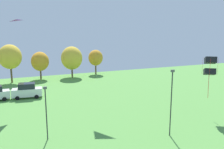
{
  "coord_description": "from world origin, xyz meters",
  "views": [
    {
      "loc": [
        -4.11,
        1.95,
        11.14
      ],
      "look_at": [
        1.36,
        15.14,
        8.39
      ],
      "focal_mm": 38.0,
      "sensor_mm": 36.0,
      "label": 1
    }
  ],
  "objects_px": {
    "light_post_1": "(46,110)",
    "treeline_tree_2": "(10,57)",
    "kite_flying_6": "(9,27)",
    "light_post_0": "(171,100)",
    "treeline_tree_4": "(72,58)",
    "parked_car_second_from_left": "(27,91)",
    "kite_flying_0": "(210,66)",
    "treeline_tree_5": "(96,58)",
    "kite_flying_11": "(93,5)",
    "treeline_tree_3": "(40,61)"
  },
  "relations": [
    {
      "from": "light_post_1",
      "to": "treeline_tree_2",
      "type": "relative_size",
      "value": 0.69
    },
    {
      "from": "kite_flying_6",
      "to": "treeline_tree_2",
      "type": "bearing_deg",
      "value": 91.69
    },
    {
      "from": "light_post_0",
      "to": "treeline_tree_4",
      "type": "relative_size",
      "value": 0.99
    },
    {
      "from": "parked_car_second_from_left",
      "to": "light_post_0",
      "type": "height_order",
      "value": "light_post_0"
    },
    {
      "from": "kite_flying_0",
      "to": "parked_car_second_from_left",
      "type": "height_order",
      "value": "kite_flying_0"
    },
    {
      "from": "light_post_0",
      "to": "light_post_1",
      "type": "bearing_deg",
      "value": 161.44
    },
    {
      "from": "kite_flying_0",
      "to": "treeline_tree_5",
      "type": "bearing_deg",
      "value": 96.83
    },
    {
      "from": "kite_flying_11",
      "to": "light_post_0",
      "type": "xyz_separation_m",
      "value": [
        4.07,
        -13.19,
        -10.53
      ]
    },
    {
      "from": "kite_flying_0",
      "to": "treeline_tree_5",
      "type": "xyz_separation_m",
      "value": [
        -3.97,
        33.18,
        -2.47
      ]
    },
    {
      "from": "parked_car_second_from_left",
      "to": "kite_flying_0",
      "type": "bearing_deg",
      "value": -32.88
    },
    {
      "from": "kite_flying_0",
      "to": "treeline_tree_4",
      "type": "bearing_deg",
      "value": 108.02
    },
    {
      "from": "kite_flying_11",
      "to": "treeline_tree_5",
      "type": "bearing_deg",
      "value": 70.78
    },
    {
      "from": "kite_flying_0",
      "to": "kite_flying_11",
      "type": "distance_m",
      "value": 17.62
    },
    {
      "from": "kite_flying_11",
      "to": "parked_car_second_from_left",
      "type": "xyz_separation_m",
      "value": [
        -9.09,
        7.43,
        -13.28
      ]
    },
    {
      "from": "kite_flying_0",
      "to": "kite_flying_11",
      "type": "relative_size",
      "value": 1.96
    },
    {
      "from": "light_post_1",
      "to": "parked_car_second_from_left",
      "type": "bearing_deg",
      "value": 93.59
    },
    {
      "from": "treeline_tree_4",
      "to": "treeline_tree_5",
      "type": "bearing_deg",
      "value": 13.01
    },
    {
      "from": "kite_flying_6",
      "to": "light_post_1",
      "type": "bearing_deg",
      "value": -77.97
    },
    {
      "from": "kite_flying_6",
      "to": "kite_flying_11",
      "type": "relative_size",
      "value": 0.95
    },
    {
      "from": "light_post_0",
      "to": "kite_flying_6",
      "type": "bearing_deg",
      "value": 130.24
    },
    {
      "from": "treeline_tree_2",
      "to": "treeline_tree_4",
      "type": "bearing_deg",
      "value": 4.29
    },
    {
      "from": "light_post_0",
      "to": "treeline_tree_2",
      "type": "height_order",
      "value": "treeline_tree_2"
    },
    {
      "from": "kite_flying_6",
      "to": "treeline_tree_2",
      "type": "distance_m",
      "value": 17.02
    },
    {
      "from": "treeline_tree_2",
      "to": "treeline_tree_3",
      "type": "relative_size",
      "value": 1.3
    },
    {
      "from": "parked_car_second_from_left",
      "to": "light_post_1",
      "type": "distance_m",
      "value": 16.7
    },
    {
      "from": "treeline_tree_3",
      "to": "treeline_tree_4",
      "type": "height_order",
      "value": "treeline_tree_4"
    },
    {
      "from": "parked_car_second_from_left",
      "to": "light_post_0",
      "type": "distance_m",
      "value": 24.61
    },
    {
      "from": "treeline_tree_2",
      "to": "kite_flying_11",
      "type": "bearing_deg",
      "value": -60.87
    },
    {
      "from": "kite_flying_11",
      "to": "light_post_1",
      "type": "relative_size",
      "value": 0.49
    },
    {
      "from": "kite_flying_11",
      "to": "light_post_1",
      "type": "xyz_separation_m",
      "value": [
        -8.05,
        -9.12,
        -11.31
      ]
    },
    {
      "from": "treeline_tree_3",
      "to": "treeline_tree_5",
      "type": "height_order",
      "value": "treeline_tree_3"
    },
    {
      "from": "treeline_tree_2",
      "to": "treeline_tree_4",
      "type": "relative_size",
      "value": 1.12
    },
    {
      "from": "light_post_1",
      "to": "treeline_tree_3",
      "type": "height_order",
      "value": "treeline_tree_3"
    },
    {
      "from": "light_post_1",
      "to": "treeline_tree_3",
      "type": "bearing_deg",
      "value": 85.11
    },
    {
      "from": "kite_flying_11",
      "to": "treeline_tree_4",
      "type": "xyz_separation_m",
      "value": [
        1.67,
        21.52,
        -10.0
      ]
    },
    {
      "from": "kite_flying_11",
      "to": "treeline_tree_2",
      "type": "relative_size",
      "value": 0.34
    },
    {
      "from": "parked_car_second_from_left",
      "to": "light_post_1",
      "type": "height_order",
      "value": "light_post_1"
    },
    {
      "from": "kite_flying_0",
      "to": "kite_flying_11",
      "type": "height_order",
      "value": "kite_flying_11"
    },
    {
      "from": "kite_flying_6",
      "to": "treeline_tree_4",
      "type": "height_order",
      "value": "kite_flying_6"
    },
    {
      "from": "light_post_1",
      "to": "treeline_tree_2",
      "type": "bearing_deg",
      "value": 96.52
    },
    {
      "from": "kite_flying_6",
      "to": "parked_car_second_from_left",
      "type": "bearing_deg",
      "value": 56.52
    },
    {
      "from": "treeline_tree_2",
      "to": "treeline_tree_4",
      "type": "height_order",
      "value": "treeline_tree_2"
    },
    {
      "from": "kite_flying_11",
      "to": "light_post_1",
      "type": "distance_m",
      "value": 16.61
    },
    {
      "from": "kite_flying_0",
      "to": "treeline_tree_3",
      "type": "xyz_separation_m",
      "value": [
        -17.38,
        32.18,
        -2.55
      ]
    },
    {
      "from": "kite_flying_11",
      "to": "treeline_tree_4",
      "type": "distance_m",
      "value": 23.79
    },
    {
      "from": "kite_flying_6",
      "to": "light_post_0",
      "type": "relative_size",
      "value": 0.37
    },
    {
      "from": "treeline_tree_2",
      "to": "kite_flying_0",
      "type": "bearing_deg",
      "value": -52.67
    },
    {
      "from": "kite_flying_6",
      "to": "kite_flying_11",
      "type": "distance_m",
      "value": 12.3
    },
    {
      "from": "kite_flying_11",
      "to": "treeline_tree_2",
      "type": "height_order",
      "value": "kite_flying_11"
    },
    {
      "from": "kite_flying_0",
      "to": "treeline_tree_3",
      "type": "height_order",
      "value": "kite_flying_0"
    }
  ]
}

